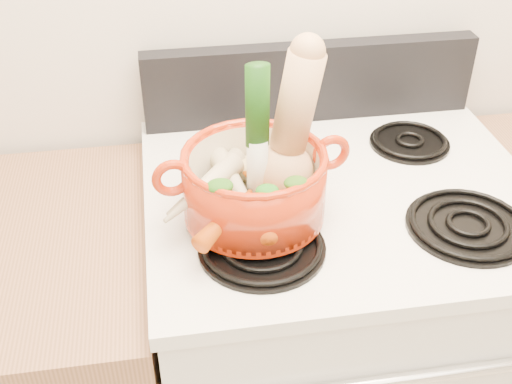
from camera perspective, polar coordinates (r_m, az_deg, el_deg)
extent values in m
cube|color=silver|center=(1.61, 6.32, -14.10)|extent=(0.76, 0.65, 0.92)
cube|color=silver|center=(1.29, 7.65, -0.20)|extent=(0.78, 0.67, 0.03)
cube|color=black|center=(1.49, 4.85, 9.74)|extent=(0.76, 0.05, 0.18)
cylinder|color=silver|center=(1.16, 11.68, -16.19)|extent=(0.60, 0.02, 0.02)
cylinder|color=black|center=(1.12, 0.52, -4.80)|extent=(0.22, 0.22, 0.02)
cylinder|color=black|center=(1.23, 18.33, -2.73)|extent=(0.22, 0.22, 0.02)
cylinder|color=black|center=(1.36, -1.61, 3.26)|extent=(0.17, 0.17, 0.02)
cylinder|color=black|center=(1.45, 13.50, 4.44)|extent=(0.17, 0.17, 0.02)
cylinder|color=#A9260A|center=(1.14, -0.16, 0.63)|extent=(0.29, 0.29, 0.13)
torus|color=#A9260A|center=(1.09, -7.45, 1.26)|extent=(0.07, 0.03, 0.07)
torus|color=#A9260A|center=(1.16, 6.70, 3.52)|extent=(0.07, 0.03, 0.07)
cylinder|color=beige|center=(1.10, 0.13, 5.23)|extent=(0.04, 0.04, 0.27)
ellipsoid|color=#CEB87E|center=(1.21, 0.00, 2.16)|extent=(0.10, 0.08, 0.05)
cone|color=beige|center=(1.18, -2.74, 0.88)|extent=(0.04, 0.21, 0.06)
cone|color=beige|center=(1.16, -4.59, 0.85)|extent=(0.17, 0.16, 0.06)
cone|color=beige|center=(1.16, -2.03, 1.29)|extent=(0.10, 0.22, 0.06)
cone|color=beige|center=(1.13, -4.85, 0.33)|extent=(0.17, 0.16, 0.06)
cone|color=#CD430A|center=(1.11, 0.59, -1.84)|extent=(0.03, 0.15, 0.04)
cone|color=#CA500A|center=(1.08, -2.65, -2.37)|extent=(0.13, 0.15, 0.05)
cone|color=#BC5409|center=(1.12, 1.35, -0.52)|extent=(0.10, 0.17, 0.05)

